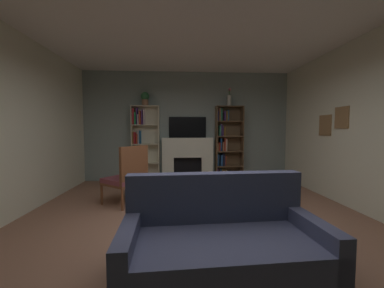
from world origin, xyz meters
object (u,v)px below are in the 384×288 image
(fireplace, at_px, (188,158))
(armchair, at_px, (128,176))
(vase_with_flowers, at_px, (229,100))
(bookshelf_right, at_px, (225,145))
(couch, at_px, (222,247))
(tv, at_px, (188,127))
(bookshelf_left, at_px, (143,142))
(potted_plant, at_px, (145,98))

(fireplace, xyz_separation_m, armchair, (-1.18, -1.87, -0.09))
(vase_with_flowers, bearing_deg, fireplace, 178.32)
(bookshelf_right, bearing_deg, fireplace, 179.53)
(vase_with_flowers, xyz_separation_m, couch, (-0.96, -4.02, -1.87))
(tv, bearing_deg, bookshelf_right, -5.39)
(tv, xyz_separation_m, bookshelf_left, (-1.18, -0.07, -0.38))
(bookshelf_right, height_order, vase_with_flowers, vase_with_flowers)
(potted_plant, distance_m, armchair, 2.47)
(potted_plant, xyz_separation_m, couch, (1.24, -4.02, -1.89))
(vase_with_flowers, bearing_deg, couch, -103.49)
(vase_with_flowers, bearing_deg, bookshelf_right, 165.74)
(couch, bearing_deg, vase_with_flowers, 76.51)
(fireplace, distance_m, bookshelf_right, 1.07)
(tv, xyz_separation_m, armchair, (-1.18, -1.95, -0.90))
(tv, distance_m, vase_with_flowers, 1.33)
(bookshelf_left, bearing_deg, vase_with_flowers, -1.30)
(tv, xyz_separation_m, vase_with_flowers, (1.10, -0.12, 0.73))
(bookshelf_right, relative_size, couch, 1.08)
(bookshelf_right, xyz_separation_m, armchair, (-2.19, -1.86, -0.44))
(bookshelf_left, bearing_deg, tv, 3.24)
(bookshelf_left, xyz_separation_m, armchair, (0.01, -1.89, -0.52))
(tv, bearing_deg, couch, -88.09)
(potted_plant, height_order, armchair, potted_plant)
(potted_plant, bearing_deg, armchair, -92.44)
(couch, xyz_separation_m, armchair, (-1.32, 2.18, 0.23))
(vase_with_flowers, bearing_deg, armchair, -141.18)
(tv, bearing_deg, fireplace, -90.00)
(tv, distance_m, couch, 4.29)
(bookshelf_left, distance_m, bookshelf_right, 2.19)
(vase_with_flowers, distance_m, couch, 4.53)
(armchair, bearing_deg, potted_plant, 87.56)
(couch, bearing_deg, fireplace, 91.95)
(vase_with_flowers, height_order, couch, vase_with_flowers)
(couch, bearing_deg, armchair, 121.09)
(tv, relative_size, bookshelf_left, 0.50)
(fireplace, bearing_deg, couch, -88.05)
(fireplace, bearing_deg, bookshelf_left, 179.05)
(fireplace, height_order, potted_plant, potted_plant)
(bookshelf_left, bearing_deg, fireplace, -0.95)
(bookshelf_right, distance_m, vase_with_flowers, 1.20)
(bookshelf_right, xyz_separation_m, potted_plant, (-2.11, -0.02, 1.21))
(bookshelf_left, relative_size, armchair, 1.84)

